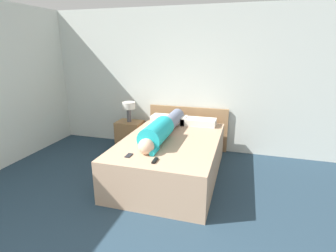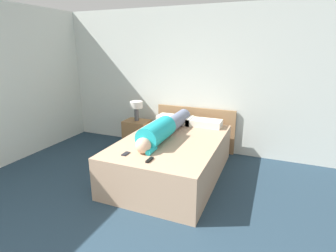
% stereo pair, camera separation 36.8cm
% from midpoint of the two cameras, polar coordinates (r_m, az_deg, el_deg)
% --- Properties ---
extents(wall_back, '(6.38, 0.06, 2.60)m').
position_cam_midpoint_polar(wall_back, '(4.95, 7.28, 9.65)').
color(wall_back, silver).
rests_on(wall_back, ground_plane).
extents(bed, '(1.39, 2.10, 0.59)m').
position_cam_midpoint_polar(bed, '(4.01, 3.51, -6.92)').
color(bed, tan).
rests_on(bed, ground_plane).
extents(headboard, '(1.51, 0.04, 0.82)m').
position_cam_midpoint_polar(headboard, '(5.04, 7.95, -0.59)').
color(headboard, '#A37A51').
rests_on(headboard, ground_plane).
extents(nightstand, '(0.48, 0.37, 0.55)m').
position_cam_midpoint_polar(nightstand, '(5.11, -4.66, -1.83)').
color(nightstand, olive).
rests_on(nightstand, ground_plane).
extents(table_lamp, '(0.24, 0.24, 0.37)m').
position_cam_midpoint_polar(table_lamp, '(4.96, -4.82, 4.22)').
color(table_lamp, '#4C4C51').
rests_on(table_lamp, nightstand).
extents(person_lying, '(0.32, 1.73, 0.32)m').
position_cam_midpoint_polar(person_lying, '(3.94, 1.76, -0.60)').
color(person_lying, '#DBB293').
rests_on(person_lying, bed).
extents(pillow_near_headboard, '(0.63, 0.30, 0.13)m').
position_cam_midpoint_polar(pillow_near_headboard, '(4.73, 3.75, 1.43)').
color(pillow_near_headboard, silver).
rests_on(pillow_near_headboard, bed).
extents(pillow_second, '(0.60, 0.30, 0.11)m').
position_cam_midpoint_polar(pillow_second, '(4.59, 10.14, 0.66)').
color(pillow_second, silver).
rests_on(pillow_second, bed).
extents(tv_remote, '(0.04, 0.15, 0.02)m').
position_cam_midpoint_polar(tv_remote, '(3.17, -0.71, -7.44)').
color(tv_remote, black).
rests_on(tv_remote, bed).
extents(cell_phone, '(0.06, 0.13, 0.01)m').
position_cam_midpoint_polar(cell_phone, '(3.38, -6.12, -6.09)').
color(cell_phone, black).
rests_on(cell_phone, bed).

